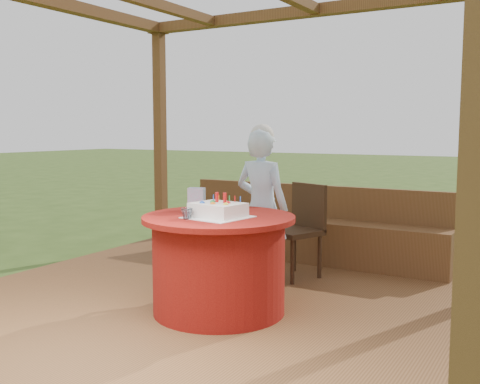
% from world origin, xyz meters
% --- Properties ---
extents(ground, '(60.00, 60.00, 0.00)m').
position_xyz_m(ground, '(0.00, 0.00, 0.00)').
color(ground, '#334E1A').
rests_on(ground, ground).
extents(deck, '(4.50, 4.00, 0.12)m').
position_xyz_m(deck, '(0.00, 0.00, 0.06)').
color(deck, brown).
rests_on(deck, ground).
extents(pergola, '(4.50, 4.00, 2.72)m').
position_xyz_m(pergola, '(0.00, 0.00, 2.41)').
color(pergola, brown).
rests_on(pergola, deck).
extents(bench, '(3.00, 0.42, 0.80)m').
position_xyz_m(bench, '(0.00, 1.72, 0.38)').
color(bench, brown).
rests_on(bench, deck).
extents(table, '(1.16, 1.16, 0.75)m').
position_xyz_m(table, '(0.10, -0.25, 0.50)').
color(table, maroon).
rests_on(table, deck).
extents(chair, '(0.57, 0.57, 0.89)m').
position_xyz_m(chair, '(0.19, 1.05, 0.62)').
color(chair, '#372111').
rests_on(chair, deck).
extents(elderly_woman, '(0.53, 0.37, 1.45)m').
position_xyz_m(elderly_woman, '(0.03, 0.58, 0.85)').
color(elderly_woman, '#ABD8FE').
rests_on(elderly_woman, deck).
extents(birthday_cake, '(0.47, 0.47, 0.18)m').
position_xyz_m(birthday_cake, '(0.15, -0.33, 0.93)').
color(birthday_cake, white).
rests_on(birthday_cake, table).
extents(gift_bag, '(0.15, 0.12, 0.18)m').
position_xyz_m(gift_bag, '(-0.20, -0.10, 0.96)').
color(gift_bag, '#E292CE').
rests_on(gift_bag, table).
extents(drinking_glass, '(0.11, 0.11, 0.08)m').
position_xyz_m(drinking_glass, '(-0.01, -0.51, 0.91)').
color(drinking_glass, silver).
rests_on(drinking_glass, table).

